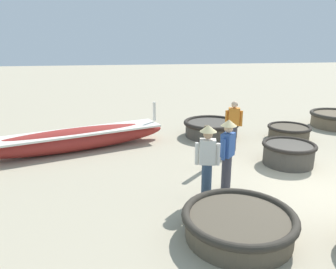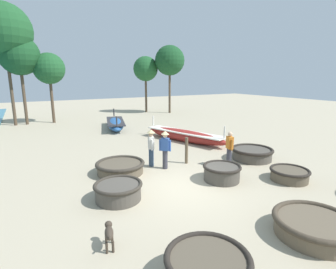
{
  "view_description": "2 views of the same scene",
  "coord_description": "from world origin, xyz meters",
  "px_view_note": "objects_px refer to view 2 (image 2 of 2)",
  "views": [
    {
      "loc": [
        -6.28,
        4.46,
        3.36
      ],
      "look_at": [
        1.29,
        3.25,
        1.13
      ],
      "focal_mm": 35.0,
      "sensor_mm": 36.0,
      "label": 1
    },
    {
      "loc": [
        -4.75,
        -7.51,
        3.92
      ],
      "look_at": [
        1.43,
        3.59,
        1.11
      ],
      "focal_mm": 28.0,
      "sensor_mm": 36.0,
      "label": 2
    }
  ],
  "objects_px": {
    "dog": "(109,233)",
    "coracle_nearest": "(222,172)",
    "tree_center": "(170,61)",
    "fisherman_hauling": "(229,148)",
    "coracle_beside_post": "(118,191)",
    "tree_right_mid": "(146,69)",
    "tree_rightmost": "(4,31)",
    "mooring_post_mid_beach": "(187,150)",
    "fisherman_crouching": "(151,145)",
    "tree_tall_back": "(49,69)",
    "coracle_weathered": "(252,153)",
    "long_boat_red_hull": "(115,124)",
    "coracle_center": "(120,167)",
    "fisherman_by_coracle": "(165,147)",
    "coracle_tilted": "(207,269)",
    "coracle_upturned": "(315,226)",
    "coracle_far_right": "(289,174)",
    "tree_left_mid": "(19,56)",
    "long_boat_ochre_hull": "(185,135)"
  },
  "relations": [
    {
      "from": "coracle_beside_post",
      "to": "tree_right_mid",
      "type": "relative_size",
      "value": 0.26
    },
    {
      "from": "coracle_beside_post",
      "to": "long_boat_red_hull",
      "type": "height_order",
      "value": "long_boat_red_hull"
    },
    {
      "from": "coracle_center",
      "to": "tree_rightmost",
      "type": "relative_size",
      "value": 0.21
    },
    {
      "from": "coracle_upturned",
      "to": "coracle_weathered",
      "type": "height_order",
      "value": "coracle_weathered"
    },
    {
      "from": "dog",
      "to": "tree_left_mid",
      "type": "distance_m",
      "value": 20.03
    },
    {
      "from": "tree_right_mid",
      "to": "tree_rightmost",
      "type": "relative_size",
      "value": 0.64
    },
    {
      "from": "coracle_weathered",
      "to": "long_boat_red_hull",
      "type": "relative_size",
      "value": 0.39
    },
    {
      "from": "coracle_tilted",
      "to": "tree_rightmost",
      "type": "distance_m",
      "value": 22.68
    },
    {
      "from": "coracle_beside_post",
      "to": "fisherman_by_coracle",
      "type": "relative_size",
      "value": 0.95
    },
    {
      "from": "coracle_upturned",
      "to": "dog",
      "type": "relative_size",
      "value": 3.05
    },
    {
      "from": "coracle_nearest",
      "to": "long_boat_ochre_hull",
      "type": "bearing_deg",
      "value": 70.28
    },
    {
      "from": "dog",
      "to": "coracle_far_right",
      "type": "bearing_deg",
      "value": 4.75
    },
    {
      "from": "fisherman_crouching",
      "to": "dog",
      "type": "bearing_deg",
      "value": -125.35
    },
    {
      "from": "coracle_nearest",
      "to": "tree_right_mid",
      "type": "height_order",
      "value": "tree_right_mid"
    },
    {
      "from": "fisherman_crouching",
      "to": "tree_tall_back",
      "type": "height_order",
      "value": "tree_tall_back"
    },
    {
      "from": "coracle_upturned",
      "to": "mooring_post_mid_beach",
      "type": "bearing_deg",
      "value": 87.4
    },
    {
      "from": "coracle_center",
      "to": "coracle_beside_post",
      "type": "height_order",
      "value": "coracle_beside_post"
    },
    {
      "from": "dog",
      "to": "coracle_nearest",
      "type": "bearing_deg",
      "value": 20.57
    },
    {
      "from": "dog",
      "to": "tree_rightmost",
      "type": "relative_size",
      "value": 0.07
    },
    {
      "from": "fisherman_hauling",
      "to": "fisherman_crouching",
      "type": "distance_m",
      "value": 3.47
    },
    {
      "from": "coracle_beside_post",
      "to": "fisherman_hauling",
      "type": "height_order",
      "value": "fisherman_hauling"
    },
    {
      "from": "coracle_center",
      "to": "dog",
      "type": "relative_size",
      "value": 3.01
    },
    {
      "from": "coracle_center",
      "to": "tree_right_mid",
      "type": "bearing_deg",
      "value": 62.35
    },
    {
      "from": "long_boat_ochre_hull",
      "to": "tree_rightmost",
      "type": "bearing_deg",
      "value": 129.05
    },
    {
      "from": "coracle_far_right",
      "to": "tree_left_mid",
      "type": "xyz_separation_m",
      "value": [
        -8.53,
        18.7,
        5.31
      ]
    },
    {
      "from": "coracle_center",
      "to": "coracle_tilted",
      "type": "relative_size",
      "value": 1.2
    },
    {
      "from": "dog",
      "to": "mooring_post_mid_beach",
      "type": "bearing_deg",
      "value": 40.93
    },
    {
      "from": "coracle_weathered",
      "to": "tree_right_mid",
      "type": "xyz_separation_m",
      "value": [
        2.73,
        18.31,
        4.43
      ]
    },
    {
      "from": "dog",
      "to": "coracle_upturned",
      "type": "bearing_deg",
      "value": -24.1
    },
    {
      "from": "coracle_tilted",
      "to": "coracle_weathered",
      "type": "xyz_separation_m",
      "value": [
        6.69,
        5.23,
        -0.03
      ]
    },
    {
      "from": "tree_rightmost",
      "to": "fisherman_by_coracle",
      "type": "bearing_deg",
      "value": -68.98
    },
    {
      "from": "coracle_beside_post",
      "to": "tree_center",
      "type": "height_order",
      "value": "tree_center"
    },
    {
      "from": "coracle_beside_post",
      "to": "dog",
      "type": "distance_m",
      "value": 2.45
    },
    {
      "from": "tree_rightmost",
      "to": "tree_right_mid",
      "type": "bearing_deg",
      "value": 9.98
    },
    {
      "from": "coracle_tilted",
      "to": "mooring_post_mid_beach",
      "type": "distance_m",
      "value": 7.25
    },
    {
      "from": "long_boat_red_hull",
      "to": "fisherman_crouching",
      "type": "relative_size",
      "value": 3.03
    },
    {
      "from": "tree_right_mid",
      "to": "tree_tall_back",
      "type": "relative_size",
      "value": 1.04
    },
    {
      "from": "fisherman_by_coracle",
      "to": "tree_tall_back",
      "type": "distance_m",
      "value": 15.72
    },
    {
      "from": "long_boat_ochre_hull",
      "to": "fisherman_crouching",
      "type": "distance_m",
      "value": 4.99
    },
    {
      "from": "fisherman_by_coracle",
      "to": "tree_left_mid",
      "type": "distance_m",
      "value": 16.64
    },
    {
      "from": "coracle_beside_post",
      "to": "tree_right_mid",
      "type": "bearing_deg",
      "value": 63.16
    },
    {
      "from": "tree_center",
      "to": "coracle_nearest",
      "type": "bearing_deg",
      "value": -113.49
    },
    {
      "from": "tree_center",
      "to": "fisherman_hauling",
      "type": "bearing_deg",
      "value": -110.91
    },
    {
      "from": "coracle_nearest",
      "to": "coracle_beside_post",
      "type": "xyz_separation_m",
      "value": [
        -4.01,
        0.37,
        -0.02
      ]
    },
    {
      "from": "tree_rightmost",
      "to": "tree_left_mid",
      "type": "bearing_deg",
      "value": 2.97
    },
    {
      "from": "dog",
      "to": "mooring_post_mid_beach",
      "type": "height_order",
      "value": "mooring_post_mid_beach"
    },
    {
      "from": "tree_right_mid",
      "to": "fisherman_by_coracle",
      "type": "bearing_deg",
      "value": -111.94
    },
    {
      "from": "fisherman_by_coracle",
      "to": "mooring_post_mid_beach",
      "type": "height_order",
      "value": "fisherman_by_coracle"
    },
    {
      "from": "tree_tall_back",
      "to": "tree_left_mid",
      "type": "relative_size",
      "value": 0.82
    },
    {
      "from": "fisherman_hauling",
      "to": "tree_right_mid",
      "type": "distance_m",
      "value": 19.42
    }
  ]
}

